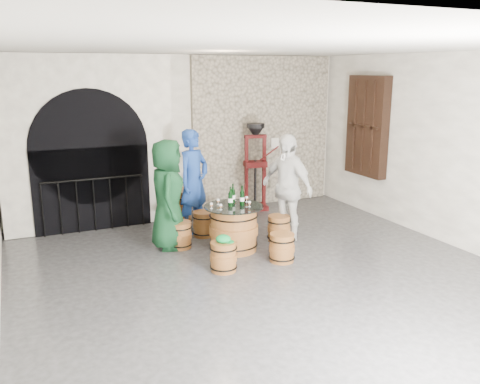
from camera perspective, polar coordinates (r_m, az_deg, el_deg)
name	(u,v)px	position (r m, az deg, el deg)	size (l,w,h in m)	color
ground	(273,282)	(7.28, 3.72, -10.05)	(8.00, 8.00, 0.00)	#2D2D30
wall_back	(182,136)	(10.45, -6.53, 6.29)	(8.00, 8.00, 0.00)	white
wall_right	(466,153)	(8.98, 24.08, 3.99)	(8.00, 8.00, 0.00)	white
ceiling	(277,46)	(6.67, 4.15, 15.99)	(8.00, 8.00, 0.00)	beige
stone_facing_panel	(262,132)	(11.07, 2.52, 6.78)	(3.20, 0.12, 3.18)	tan
arched_opening	(88,144)	(9.78, -16.73, 5.20)	(3.10, 0.60, 3.19)	white
shuttered_window	(367,126)	(10.60, 14.07, 7.17)	(0.23, 1.10, 2.00)	black
barrel_table	(234,228)	(8.36, -0.71, -4.10)	(0.98, 0.98, 0.75)	brown
barrel_stool_left	(180,235)	(8.57, -6.79, -4.82)	(0.41, 0.41, 0.45)	brown
barrel_stool_far	(204,224)	(9.13, -4.08, -3.60)	(0.41, 0.41, 0.45)	brown
barrel_stool_right	(279,228)	(8.88, 4.39, -4.10)	(0.41, 0.41, 0.45)	brown
barrel_stool_near_right	(282,248)	(7.95, 4.72, -6.25)	(0.41, 0.41, 0.45)	brown
barrel_stool_near_left	(223,257)	(7.56, -1.87, -7.28)	(0.41, 0.41, 0.45)	brown
green_cap	(224,239)	(7.47, -1.86, -5.30)	(0.26, 0.22, 0.12)	#0B8034
person_green	(168,195)	(8.42, -8.12, -0.29)	(0.89, 0.58, 1.83)	#0F381D
person_blue	(194,182)	(9.20, -5.22, 1.18)	(0.69, 0.45, 1.89)	navy
person_white	(287,188)	(8.77, 5.25, 0.50)	(1.10, 0.46, 1.87)	silver
wine_bottle_left	(230,198)	(8.21, -1.08, -0.73)	(0.08, 0.08, 0.32)	black
wine_bottle_center	(242,197)	(8.28, 0.24, -0.60)	(0.08, 0.08, 0.32)	black
wine_bottle_right	(233,195)	(8.42, -0.80, -0.36)	(0.08, 0.08, 0.32)	black
tasting_glass_a	(221,207)	(8.02, -2.17, -1.70)	(0.05, 0.05, 0.10)	#A55220
tasting_glass_b	(247,199)	(8.49, 0.74, -0.81)	(0.05, 0.05, 0.10)	#A55220
tasting_glass_c	(218,202)	(8.33, -2.46, -1.10)	(0.05, 0.05, 0.10)	#A55220
tasting_glass_d	(235,198)	(8.59, -0.57, -0.64)	(0.05, 0.05, 0.10)	#A55220
tasting_glass_e	(249,204)	(8.19, 1.07, -1.35)	(0.05, 0.05, 0.10)	#A55220
tasting_glass_f	(212,206)	(8.09, -3.22, -1.56)	(0.05, 0.05, 0.10)	#A55220
side_barrel	(178,208)	(9.71, -6.94, -1.79)	(0.53, 0.53, 0.71)	brown
corking_press	(255,160)	(10.64, 1.74, 3.59)	(0.77, 0.49, 1.83)	#520E0D
control_box	(274,143)	(11.15, 3.84, 5.52)	(0.18, 0.10, 0.22)	silver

